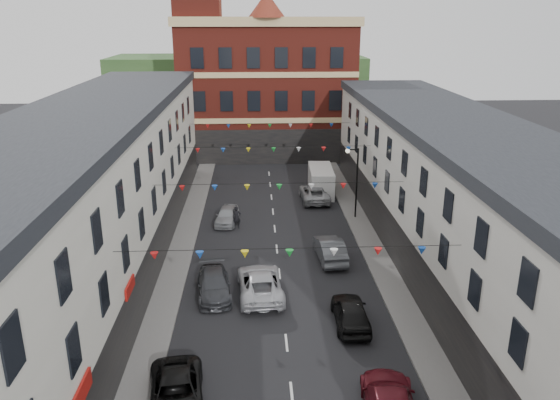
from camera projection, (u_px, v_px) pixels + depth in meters
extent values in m
plane|color=black|center=(282.00, 304.00, 31.99)|extent=(160.00, 160.00, 0.00)
cube|color=#605E5B|center=(169.00, 289.00, 33.55)|extent=(1.80, 64.00, 0.15)
cube|color=#605E5B|center=(391.00, 285.00, 34.16)|extent=(1.80, 64.00, 0.15)
cube|color=beige|center=(73.00, 222.00, 30.81)|extent=(8.00, 56.00, 10.00)
cube|color=black|center=(61.00, 128.00, 29.10)|extent=(8.40, 56.00, 0.70)
cube|color=black|center=(150.00, 275.00, 32.08)|extent=(0.12, 56.00, 3.20)
cube|color=silver|center=(482.00, 223.00, 32.02)|extent=(8.00, 56.00, 9.00)
cube|color=black|center=(492.00, 142.00, 30.47)|extent=(8.40, 56.00, 0.70)
cube|color=black|center=(410.00, 269.00, 32.77)|extent=(0.12, 56.00, 3.20)
cube|color=maroon|center=(266.00, 91.00, 65.56)|extent=(20.00, 12.00, 15.00)
cube|color=tan|center=(266.00, 21.00, 63.00)|extent=(20.60, 12.60, 1.00)
cone|color=maroon|center=(267.00, 5.00, 57.72)|extent=(4.00, 4.00, 2.60)
cube|color=maroon|center=(200.00, 54.00, 60.94)|extent=(5.00, 5.00, 24.00)
cube|color=#294B23|center=(238.00, 88.00, 88.89)|extent=(40.00, 14.00, 10.00)
cylinder|color=black|center=(357.00, 184.00, 44.58)|extent=(0.14, 0.14, 6.00)
cylinder|color=black|center=(353.00, 150.00, 43.64)|extent=(0.90, 0.10, 0.10)
sphere|color=beige|center=(348.00, 151.00, 43.65)|extent=(0.36, 0.36, 0.36)
imported|color=black|center=(176.00, 394.00, 23.30)|extent=(2.96, 5.30, 1.40)
imported|color=#393A3F|center=(214.00, 285.00, 32.83)|extent=(2.48, 4.97, 1.39)
imported|color=#989BA0|center=(227.00, 215.00, 44.32)|extent=(2.11, 4.20, 1.37)
imported|color=black|center=(351.00, 312.00, 29.62)|extent=(1.84, 4.47, 1.52)
imported|color=#53565B|center=(330.00, 249.00, 37.63)|extent=(1.97, 4.86, 1.57)
imported|color=#A2A3A6|center=(314.00, 193.00, 49.73)|extent=(2.59, 5.32, 1.46)
imported|color=silver|center=(260.00, 283.00, 32.86)|extent=(2.95, 5.76, 1.56)
cube|color=silver|center=(321.00, 181.00, 51.71)|extent=(2.35, 5.62, 2.45)
imported|color=black|center=(237.00, 218.00, 43.14)|extent=(0.75, 0.59, 1.81)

